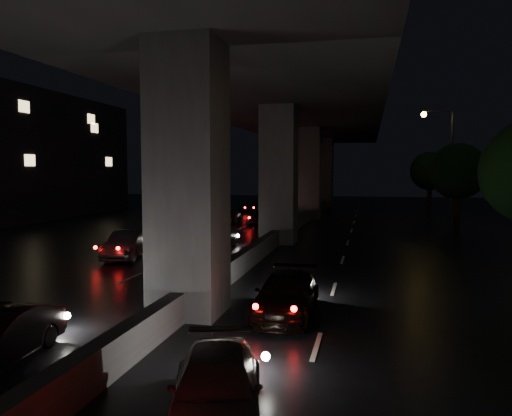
% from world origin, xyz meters
% --- Properties ---
extents(ground, '(120.00, 120.00, 0.00)m').
position_xyz_m(ground, '(0.00, 0.00, 0.00)').
color(ground, black).
rests_on(ground, ground).
extents(viaduct, '(12.00, 80.00, 10.50)m').
position_xyz_m(viaduct, '(0.00, 5.00, 8.34)').
color(viaduct, '#38383B').
rests_on(viaduct, ground).
extents(median_barrier, '(0.45, 70.00, 0.85)m').
position_xyz_m(median_barrier, '(0.00, 5.00, 0.42)').
color(median_barrier, '#38383B').
rests_on(median_barrier, ground).
extents(building_left, '(12.00, 24.00, 11.00)m').
position_xyz_m(building_left, '(-27.00, 15.00, 5.50)').
color(building_left, black).
rests_on(building_left, ground).
extents(tree_c, '(3.80, 3.80, 6.12)m').
position_xyz_m(tree_c, '(11.00, 12.00, 4.20)').
color(tree_c, black).
rests_on(tree_c, ground).
extents(tree_d, '(3.80, 3.80, 6.12)m').
position_xyz_m(tree_d, '(11.00, 28.00, 4.20)').
color(tree_d, black).
rests_on(tree_d, ground).
extents(streetlight_far, '(2.52, 0.44, 9.00)m').
position_xyz_m(streetlight_far, '(10.97, 18.00, 5.66)').
color(streetlight_far, '#2D2D33').
rests_on(streetlight_far, ground).
extents(car_2, '(2.45, 4.07, 1.10)m').
position_xyz_m(car_2, '(2.71, -15.98, 0.55)').
color(car_2, '#4E4943').
rests_on(car_2, ground).
extents(car_3, '(1.74, 4.18, 1.21)m').
position_xyz_m(car_3, '(2.85, -9.60, 0.60)').
color(car_3, black).
rests_on(car_3, ground).
extents(car_4, '(2.02, 4.23, 1.34)m').
position_xyz_m(car_4, '(-6.25, -1.74, 0.67)').
color(car_4, black).
rests_on(car_4, ground).
extents(car_5, '(1.35, 3.43, 1.11)m').
position_xyz_m(car_5, '(-2.58, 1.75, 0.56)').
color(car_5, black).
rests_on(car_5, ground).
extents(car_6, '(1.53, 3.67, 1.24)m').
position_xyz_m(car_6, '(-5.94, 8.29, 0.62)').
color(car_6, black).
rests_on(car_6, ground).
extents(car_7, '(1.59, 3.75, 1.08)m').
position_xyz_m(car_7, '(-5.78, 14.34, 0.54)').
color(car_7, black).
rests_on(car_7, ground).
extents(car_8, '(1.60, 3.80, 1.28)m').
position_xyz_m(car_8, '(-2.95, 13.89, 0.64)').
color(car_8, black).
rests_on(car_8, ground).
extents(car_9, '(1.25, 3.29, 1.07)m').
position_xyz_m(car_9, '(-2.50, 17.98, 0.53)').
color(car_9, '#59544D').
rests_on(car_9, ground).
extents(car_10, '(2.22, 4.28, 1.15)m').
position_xyz_m(car_10, '(-3.06, 25.44, 0.58)').
color(car_10, black).
rests_on(car_10, ground).
extents(car_11, '(2.70, 4.16, 1.06)m').
position_xyz_m(car_11, '(-6.24, 25.10, 0.53)').
color(car_11, black).
rests_on(car_11, ground).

